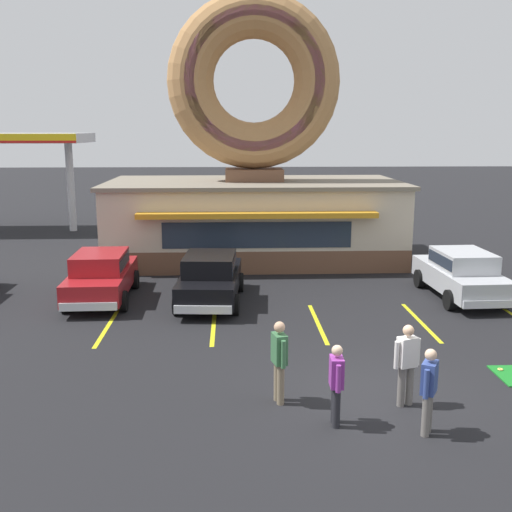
% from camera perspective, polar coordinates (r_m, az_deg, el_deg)
% --- Properties ---
extents(ground_plane, '(160.00, 160.00, 0.00)m').
position_cam_1_polar(ground_plane, '(12.95, 11.18, -13.24)').
color(ground_plane, black).
extents(donut_shop_building, '(12.30, 6.75, 10.96)m').
position_cam_1_polar(donut_shop_building, '(25.40, -0.19, 8.03)').
color(donut_shop_building, brown).
rests_on(donut_shop_building, ground).
extents(mini_donut_mid_centre, '(0.13, 0.13, 0.04)m').
position_cam_1_polar(mini_donut_mid_centre, '(15.14, 22.24, -9.96)').
color(mini_donut_mid_centre, '#E5C666').
rests_on(mini_donut_mid_centre, putting_mat).
extents(car_silver, '(2.10, 4.62, 1.60)m').
position_cam_1_polar(car_silver, '(20.83, 18.96, -1.47)').
color(car_silver, '#B2B5BA').
rests_on(car_silver, ground).
extents(car_red, '(2.06, 4.60, 1.60)m').
position_cam_1_polar(car_red, '(20.10, -14.52, -1.67)').
color(car_red, maroon).
rests_on(car_red, ground).
extents(car_black, '(2.20, 4.66, 1.60)m').
position_cam_1_polar(car_black, '(19.22, -4.38, -1.93)').
color(car_black, black).
rests_on(car_black, ground).
extents(pedestrian_blue_sweater_man, '(0.57, 0.35, 1.70)m').
position_cam_1_polar(pedestrian_blue_sweater_man, '(12.47, 14.17, -9.68)').
color(pedestrian_blue_sweater_man, slate).
rests_on(pedestrian_blue_sweater_man, ground).
extents(pedestrian_hooded_kid, '(0.25, 0.60, 1.58)m').
position_cam_1_polar(pedestrian_hooded_kid, '(11.47, 7.65, -11.76)').
color(pedestrian_hooded_kid, '#232328').
rests_on(pedestrian_hooded_kid, ground).
extents(pedestrian_leather_jacket_man, '(0.40, 0.53, 1.64)m').
position_cam_1_polar(pedestrian_leather_jacket_man, '(11.48, 16.13, -11.94)').
color(pedestrian_leather_jacket_man, slate).
rests_on(pedestrian_leather_jacket_man, ground).
extents(pedestrian_clipboard_woman, '(0.33, 0.58, 1.72)m').
position_cam_1_polar(pedestrian_clipboard_woman, '(12.23, 2.23, -9.67)').
color(pedestrian_clipboard_woman, '#7F7056').
rests_on(pedestrian_clipboard_woman, ground).
extents(trash_bin, '(0.57, 0.57, 0.97)m').
position_cam_1_polar(trash_bin, '(23.05, -13.83, -0.87)').
color(trash_bin, '#51565B').
rests_on(trash_bin, ground).
extents(gas_station_canopy, '(9.00, 4.46, 5.30)m').
position_cam_1_polar(gas_station_canopy, '(35.31, -23.07, 10.00)').
color(gas_station_canopy, silver).
rests_on(gas_station_canopy, ground).
extents(parking_stripe_far_left, '(0.12, 3.60, 0.01)m').
position_cam_1_polar(parking_stripe_far_left, '(17.62, -13.92, -6.49)').
color(parking_stripe_far_left, yellow).
rests_on(parking_stripe_far_left, ground).
extents(parking_stripe_left, '(0.12, 3.60, 0.01)m').
position_cam_1_polar(parking_stripe_left, '(17.27, -4.06, -6.53)').
color(parking_stripe_left, yellow).
rests_on(parking_stripe_left, ground).
extents(parking_stripe_mid_left, '(0.12, 3.60, 0.01)m').
position_cam_1_polar(parking_stripe_mid_left, '(17.44, 5.91, -6.38)').
color(parking_stripe_mid_left, yellow).
rests_on(parking_stripe_mid_left, ground).
extents(parking_stripe_centre, '(0.12, 3.60, 0.01)m').
position_cam_1_polar(parking_stripe_centre, '(18.11, 15.40, -6.06)').
color(parking_stripe_centre, yellow).
rests_on(parking_stripe_centre, ground).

